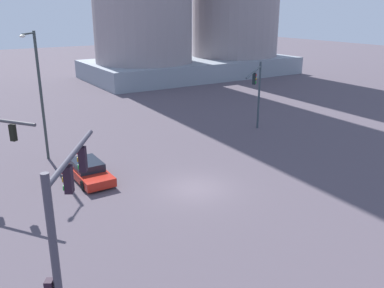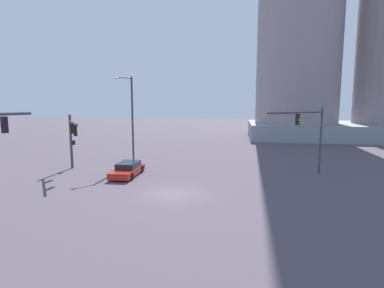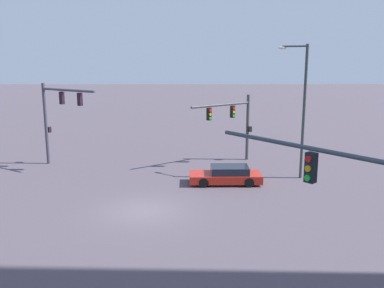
% 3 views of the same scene
% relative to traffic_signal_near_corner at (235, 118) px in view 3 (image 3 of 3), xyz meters
% --- Properties ---
extents(ground_plane, '(208.04, 208.04, 0.00)m').
position_rel_traffic_signal_near_corner_xyz_m(ground_plane, '(11.03, -6.16, -3.60)').
color(ground_plane, '#4F454F').
extents(traffic_signal_near_corner, '(3.52, 5.06, 5.42)m').
position_rel_traffic_signal_near_corner_xyz_m(traffic_signal_near_corner, '(0.00, 0.00, 0.00)').
color(traffic_signal_near_corner, '#3E3E43').
rests_on(traffic_signal_near_corner, ground).
extents(traffic_signal_opposite_side, '(3.34, 4.78, 6.44)m').
position_rel_traffic_signal_near_corner_xyz_m(traffic_signal_opposite_side, '(1.09, -13.91, 0.74)').
color(traffic_signal_opposite_side, '#3D3B47').
rests_on(traffic_signal_opposite_side, ground).
extents(traffic_signal_cross_street, '(5.46, 4.68, 6.18)m').
position_rel_traffic_signal_near_corner_xyz_m(traffic_signal_cross_street, '(22.05, 1.16, 0.73)').
color(traffic_signal_cross_street, '#323F47').
rests_on(traffic_signal_cross_street, ground).
extents(streetlamp_curved_arm, '(1.43, 1.89, 9.30)m').
position_rel_traffic_signal_near_corner_xyz_m(streetlamp_curved_arm, '(4.46, 4.10, 1.69)').
color(streetlamp_curved_arm, '#323B3B').
rests_on(streetlamp_curved_arm, ground).
extents(sedan_car_approaching, '(2.03, 4.87, 1.21)m').
position_rel_traffic_signal_near_corner_xyz_m(sedan_car_approaching, '(5.88, -1.12, -3.02)').
color(sedan_car_approaching, '#B32216').
rests_on(sedan_car_approaching, ground).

